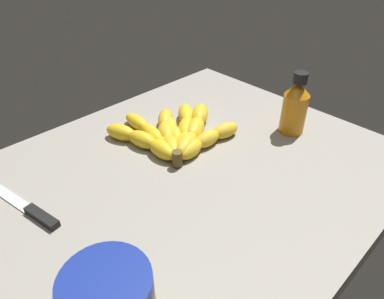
{
  "coord_description": "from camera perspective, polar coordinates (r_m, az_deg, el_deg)",
  "views": [
    {
      "loc": [
        32.02,
        37.04,
        40.92
      ],
      "look_at": [
        -4.38,
        -0.08,
        4.14
      ],
      "focal_mm": 32.6,
      "sensor_mm": 36.0,
      "label": 1
    }
  ],
  "objects": [
    {
      "name": "butter_knife",
      "position": [
        0.63,
        -25.14,
        -8.75
      ],
      "size": [
        4.92,
        17.1,
        1.2
      ],
      "color": "silver",
      "rests_on": "ground_plane"
    },
    {
      "name": "honey_bottle",
      "position": [
        0.77,
        16.5,
        6.8
      ],
      "size": [
        5.28,
        5.28,
        13.6
      ],
      "color": "orange",
      "rests_on": "ground_plane"
    },
    {
      "name": "banana_bunch",
      "position": [
        0.73,
        -2.69,
        2.64
      ],
      "size": [
        23.92,
        22.21,
        3.74
      ],
      "color": "yellow",
      "rests_on": "ground_plane"
    },
    {
      "name": "ground_plane",
      "position": [
        0.65,
        -2.71,
        -6.22
      ],
      "size": [
        83.52,
        63.11,
        4.65
      ],
      "primitive_type": "cube",
      "color": "gray"
    }
  ]
}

